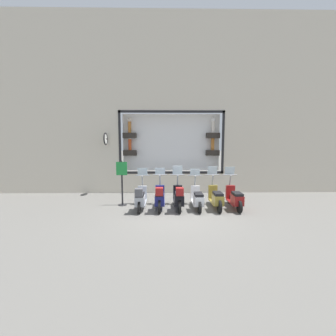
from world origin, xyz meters
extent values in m
plane|color=#66635E|center=(0.00, 0.00, 0.00)|extent=(120.00, 120.00, 0.00)
cube|color=beige|center=(3.60, 0.00, 0.51)|extent=(0.40, 5.39, 1.01)
cube|color=beige|center=(3.60, 0.00, 6.62)|extent=(0.40, 5.39, 4.78)
cube|color=black|center=(3.39, 0.00, 4.17)|extent=(0.04, 5.39, 0.12)
cube|color=black|center=(3.39, 0.00, 1.07)|extent=(0.04, 5.39, 0.12)
cube|color=black|center=(3.39, -2.63, 2.62)|extent=(0.04, 0.12, 3.22)
cube|color=black|center=(3.39, 2.63, 2.62)|extent=(0.04, 0.12, 3.22)
cube|color=white|center=(3.95, 0.00, 2.62)|extent=(0.04, 5.15, 2.98)
cube|color=#28231E|center=(3.73, -2.18, 2.98)|extent=(0.36, 0.68, 0.28)
cylinder|color=silver|center=(3.73, -2.18, 3.42)|extent=(0.17, 0.17, 0.59)
sphere|color=white|center=(3.73, -2.18, 3.82)|extent=(0.21, 0.21, 0.21)
cube|color=#28231E|center=(3.73, 2.18, 2.98)|extent=(0.36, 0.68, 0.28)
cylinder|color=#B26B2D|center=(3.73, 2.18, 3.41)|extent=(0.16, 0.16, 0.57)
sphere|color=beige|center=(3.73, 2.18, 3.80)|extent=(0.21, 0.21, 0.21)
cube|color=#28231E|center=(3.73, -2.18, 2.08)|extent=(0.36, 0.68, 0.28)
cylinder|color=#B26B2D|center=(3.73, -2.18, 2.53)|extent=(0.17, 0.17, 0.62)
sphere|color=beige|center=(3.73, -2.18, 2.95)|extent=(0.23, 0.23, 0.23)
cube|color=#28231E|center=(3.73, 2.18, 2.08)|extent=(0.36, 0.68, 0.28)
cylinder|color=#CC4C23|center=(3.73, 2.18, 2.50)|extent=(0.16, 0.16, 0.57)
sphere|color=beige|center=(3.73, 2.18, 2.89)|extent=(0.21, 0.21, 0.21)
cylinder|color=black|center=(3.23, 3.27, 2.80)|extent=(0.35, 0.05, 0.05)
torus|color=black|center=(3.05, 3.27, 2.80)|extent=(0.62, 0.07, 0.62)
cylinder|color=white|center=(3.05, 3.27, 2.80)|extent=(0.51, 0.03, 0.51)
cylinder|color=black|center=(1.28, -2.42, 0.24)|extent=(0.48, 0.09, 0.48)
cylinder|color=black|center=(-0.04, -2.42, 0.24)|extent=(0.48, 0.09, 0.48)
cube|color=maroon|center=(0.62, -2.42, 0.23)|extent=(1.02, 0.38, 0.06)
cube|color=maroon|center=(0.24, -2.42, 0.44)|extent=(0.61, 0.35, 0.36)
cube|color=black|center=(0.24, -2.42, 0.67)|extent=(0.58, 0.31, 0.10)
cube|color=maroon|center=(1.16, -2.42, 0.54)|extent=(0.12, 0.37, 0.56)
cylinder|color=gray|center=(1.23, -2.42, 1.03)|extent=(0.20, 0.06, 0.45)
cylinder|color=gray|center=(1.30, -2.42, 1.25)|extent=(0.04, 0.61, 0.04)
cube|color=silver|center=(1.34, -2.42, 1.42)|extent=(0.09, 0.42, 0.34)
cylinder|color=black|center=(1.27, -1.68, 0.25)|extent=(0.50, 0.09, 0.50)
cylinder|color=black|center=(-0.03, -1.68, 0.25)|extent=(0.50, 0.09, 0.50)
cube|color=olive|center=(0.62, -1.68, 0.24)|extent=(1.02, 0.39, 0.06)
cube|color=olive|center=(0.24, -1.68, 0.45)|extent=(0.61, 0.35, 0.36)
cube|color=black|center=(0.24, -1.68, 0.68)|extent=(0.58, 0.31, 0.10)
cube|color=olive|center=(1.16, -1.68, 0.55)|extent=(0.12, 0.37, 0.56)
cylinder|color=gray|center=(1.23, -1.68, 1.04)|extent=(0.20, 0.06, 0.45)
cylinder|color=gray|center=(1.30, -1.68, 1.26)|extent=(0.04, 0.60, 0.04)
cube|color=silver|center=(1.34, -1.68, 1.44)|extent=(0.09, 0.42, 0.36)
cylinder|color=black|center=(1.29, -0.93, 0.22)|extent=(0.45, 0.09, 0.45)
cylinder|color=black|center=(-0.05, -0.93, 0.22)|extent=(0.45, 0.09, 0.45)
cube|color=silver|center=(0.62, -0.93, 0.21)|extent=(1.02, 0.38, 0.06)
cube|color=silver|center=(0.24, -0.93, 0.42)|extent=(0.61, 0.35, 0.36)
cube|color=black|center=(0.24, -0.93, 0.65)|extent=(0.58, 0.31, 0.10)
cube|color=silver|center=(1.16, -0.93, 0.52)|extent=(0.12, 0.37, 0.56)
cylinder|color=gray|center=(1.23, -0.93, 1.02)|extent=(0.20, 0.06, 0.45)
cylinder|color=gray|center=(1.30, -0.93, 1.23)|extent=(0.04, 0.60, 0.04)
cube|color=silver|center=(1.34, -0.93, 1.37)|extent=(0.07, 0.42, 0.28)
cylinder|color=black|center=(1.27, -0.19, 0.25)|extent=(0.51, 0.09, 0.51)
cylinder|color=black|center=(-0.03, -0.19, 0.25)|extent=(0.51, 0.09, 0.51)
cube|color=black|center=(0.62, -0.19, 0.24)|extent=(1.02, 0.39, 0.06)
cube|color=black|center=(0.24, -0.19, 0.45)|extent=(0.61, 0.35, 0.36)
cube|color=black|center=(0.24, -0.19, 0.68)|extent=(0.58, 0.31, 0.10)
cube|color=black|center=(1.16, -0.19, 0.55)|extent=(0.12, 0.37, 0.56)
cylinder|color=gray|center=(1.23, -0.19, 1.04)|extent=(0.20, 0.06, 0.45)
cylinder|color=gray|center=(1.30, -0.19, 1.26)|extent=(0.04, 0.61, 0.04)
cube|color=silver|center=(1.34, -0.19, 1.45)|extent=(0.10, 0.42, 0.38)
cube|color=maroon|center=(-0.08, -0.19, 0.84)|extent=(0.28, 0.28, 0.28)
cylinder|color=black|center=(1.26, 0.56, 0.26)|extent=(0.51, 0.09, 0.51)
cylinder|color=black|center=(-0.03, 0.56, 0.26)|extent=(0.51, 0.09, 0.51)
cube|color=navy|center=(0.62, 0.56, 0.24)|extent=(1.02, 0.39, 0.06)
cube|color=navy|center=(0.24, 0.56, 0.45)|extent=(0.61, 0.35, 0.36)
cube|color=black|center=(0.24, 0.56, 0.68)|extent=(0.58, 0.31, 0.10)
cube|color=navy|center=(1.16, 0.56, 0.55)|extent=(0.12, 0.37, 0.56)
cylinder|color=gray|center=(1.23, 0.56, 1.05)|extent=(0.20, 0.06, 0.45)
cylinder|color=gray|center=(1.30, 0.56, 1.26)|extent=(0.04, 0.60, 0.04)
cube|color=silver|center=(1.34, 0.56, 1.41)|extent=(0.08, 0.42, 0.29)
cube|color=maroon|center=(-0.08, 0.56, 0.84)|extent=(0.28, 0.28, 0.28)
cylinder|color=black|center=(1.29, 1.31, 0.23)|extent=(0.46, 0.09, 0.46)
cylinder|color=black|center=(-0.05, 1.31, 0.23)|extent=(0.46, 0.09, 0.46)
cube|color=#B7BCC6|center=(0.62, 1.31, 0.22)|extent=(1.02, 0.38, 0.06)
cube|color=#B7BCC6|center=(0.24, 1.31, 0.43)|extent=(0.61, 0.35, 0.36)
cube|color=black|center=(0.24, 1.31, 0.66)|extent=(0.58, 0.31, 0.10)
cube|color=#B7BCC6|center=(1.16, 1.31, 0.53)|extent=(0.12, 0.37, 0.56)
cylinder|color=gray|center=(1.23, 1.31, 1.02)|extent=(0.20, 0.06, 0.45)
cylinder|color=gray|center=(1.30, 1.31, 1.23)|extent=(0.04, 0.60, 0.04)
cube|color=silver|center=(1.34, 1.31, 1.39)|extent=(0.08, 0.42, 0.31)
cube|color=#4C4C51|center=(-0.10, 1.31, 0.82)|extent=(0.28, 0.28, 0.28)
cylinder|color=#232326|center=(1.10, 2.14, 0.01)|extent=(0.36, 0.36, 0.02)
cylinder|color=#232326|center=(1.10, 2.14, 0.94)|extent=(0.07, 0.07, 1.88)
cube|color=#1E8438|center=(1.08, 2.14, 1.55)|extent=(0.03, 0.45, 0.55)
camera|label=1|loc=(-8.14, 0.38, 2.65)|focal=24.00mm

